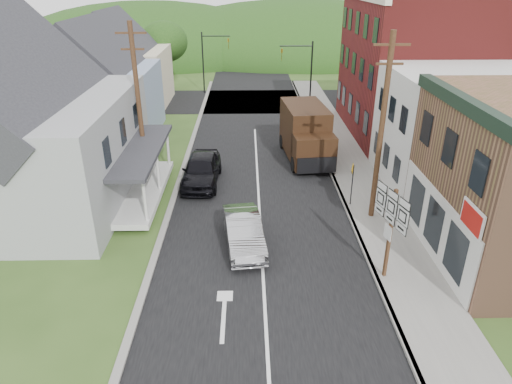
{
  "coord_description": "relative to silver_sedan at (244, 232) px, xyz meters",
  "views": [
    {
      "loc": [
        -0.59,
        -16.58,
        11.11
      ],
      "look_at": [
        -0.22,
        2.02,
        2.2
      ],
      "focal_mm": 32.0,
      "sensor_mm": 36.0,
      "label": 1
    }
  ],
  "objects": [
    {
      "name": "curb_right",
      "position": [
        5.35,
        7.02,
        -0.66
      ],
      "size": [
        0.2,
        55.0,
        0.15
      ],
      "primitive_type": "cube",
      "color": "slate",
      "rests_on": "ground"
    },
    {
      "name": "house_cream",
      "position": [
        -10.7,
        25.02,
        2.96
      ],
      "size": [
        7.14,
        8.16,
        7.28
      ],
      "color": "beige",
      "rests_on": "ground"
    },
    {
      "name": "ground",
      "position": [
        0.8,
        -0.98,
        -0.73
      ],
      "size": [
        120.0,
        120.0,
        0.0
      ],
      "primitive_type": "plane",
      "color": "#2D4719",
      "rests_on": "ground"
    },
    {
      "name": "house_gray",
      "position": [
        -11.2,
        5.02,
        3.5
      ],
      "size": [
        10.2,
        12.24,
        8.35
      ],
      "color": "gray",
      "rests_on": "ground"
    },
    {
      "name": "utility_pole_right",
      "position": [
        6.4,
        2.52,
        3.93
      ],
      "size": [
        1.6,
        0.26,
        9.0
      ],
      "color": "#472D19",
      "rests_on": "ground"
    },
    {
      "name": "storefront_red",
      "position": [
        12.1,
        16.02,
        4.27
      ],
      "size": [
        8.0,
        12.0,
        10.0
      ],
      "primitive_type": "cube",
      "color": "maroon",
      "rests_on": "ground"
    },
    {
      "name": "dark_sedan",
      "position": [
        -2.48,
        6.91,
        0.13
      ],
      "size": [
        2.23,
        5.12,
        1.72
      ],
      "primitive_type": "imported",
      "rotation": [
        0.0,
        0.0,
        -0.04
      ],
      "color": "black",
      "rests_on": "ground"
    },
    {
      "name": "road",
      "position": [
        0.8,
        9.02,
        -0.73
      ],
      "size": [
        9.0,
        90.0,
        0.02
      ],
      "primitive_type": "cube",
      "color": "black",
      "rests_on": "ground"
    },
    {
      "name": "house_blue",
      "position": [
        -10.2,
        16.02,
        2.96
      ],
      "size": [
        7.14,
        8.16,
        7.28
      ],
      "color": "#8090AE",
      "rests_on": "ground"
    },
    {
      "name": "route_sign_cluster",
      "position": [
        5.61,
        -2.57,
        1.9
      ],
      "size": [
        0.64,
        2.14,
        3.83
      ],
      "rotation": [
        0.0,
        0.0,
        0.26
      ],
      "color": "#472D19",
      "rests_on": "sidewalk_right"
    },
    {
      "name": "forested_ridge",
      "position": [
        0.8,
        54.02,
        -0.73
      ],
      "size": [
        90.0,
        30.0,
        16.0
      ],
      "primitive_type": "ellipsoid",
      "color": "#163710",
      "rests_on": "ground"
    },
    {
      "name": "delivery_van",
      "position": [
        4.02,
        10.71,
        1.02
      ],
      "size": [
        3.08,
        6.41,
        3.47
      ],
      "rotation": [
        0.0,
        0.0,
        0.1
      ],
      "color": "black",
      "rests_on": "ground"
    },
    {
      "name": "tree_left_c",
      "position": [
        -18.2,
        19.02,
        5.21
      ],
      "size": [
        5.8,
        5.8,
        8.41
      ],
      "color": "#382616",
      "rests_on": "ground"
    },
    {
      "name": "traffic_signal_right",
      "position": [
        5.1,
        22.52,
        3.03
      ],
      "size": [
        2.87,
        0.2,
        6.0
      ],
      "color": "black",
      "rests_on": "ground"
    },
    {
      "name": "utility_pole_left",
      "position": [
        -5.7,
        7.02,
        3.93
      ],
      "size": [
        1.6,
        0.26,
        9.0
      ],
      "color": "#472D19",
      "rests_on": "ground"
    },
    {
      "name": "silver_sedan",
      "position": [
        0.0,
        0.0,
        0.0
      ],
      "size": [
        2.11,
        4.6,
        1.46
      ],
      "primitive_type": "imported",
      "rotation": [
        0.0,
        0.0,
        0.13
      ],
      "color": "#A5A5AA",
      "rests_on": "ground"
    },
    {
      "name": "sidewalk_right",
      "position": [
        6.7,
        7.02,
        -0.66
      ],
      "size": [
        2.8,
        55.0,
        0.15
      ],
      "primitive_type": "cube",
      "color": "slate",
      "rests_on": "ground"
    },
    {
      "name": "tree_left_d",
      "position": [
        -8.2,
        31.02,
        4.15
      ],
      "size": [
        4.8,
        4.8,
        6.94
      ],
      "color": "#382616",
      "rests_on": "ground"
    },
    {
      "name": "warning_sign",
      "position": [
        5.58,
        3.74,
        0.93
      ],
      "size": [
        0.28,
        0.6,
        2.36
      ],
      "rotation": [
        0.0,
        0.0,
        -0.41
      ],
      "color": "black",
      "rests_on": "sidewalk_right"
    },
    {
      "name": "curb_left",
      "position": [
        -3.85,
        7.02,
        -0.67
      ],
      "size": [
        0.3,
        55.0,
        0.12
      ],
      "primitive_type": "cube",
      "color": "slate",
      "rests_on": "ground"
    },
    {
      "name": "storefront_white",
      "position": [
        12.1,
        6.52,
        2.52
      ],
      "size": [
        8.0,
        7.0,
        6.5
      ],
      "primitive_type": "cube",
      "color": "silver",
      "rests_on": "ground"
    },
    {
      "name": "cross_road",
      "position": [
        0.8,
        26.02,
        -0.73
      ],
      "size": [
        60.0,
        9.0,
        0.02
      ],
      "primitive_type": "cube",
      "color": "black",
      "rests_on": "ground"
    },
    {
      "name": "traffic_signal_left",
      "position": [
        -3.5,
        29.52,
        3.03
      ],
      "size": [
        2.87,
        0.2,
        6.0
      ],
      "color": "black",
      "rests_on": "ground"
    }
  ]
}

